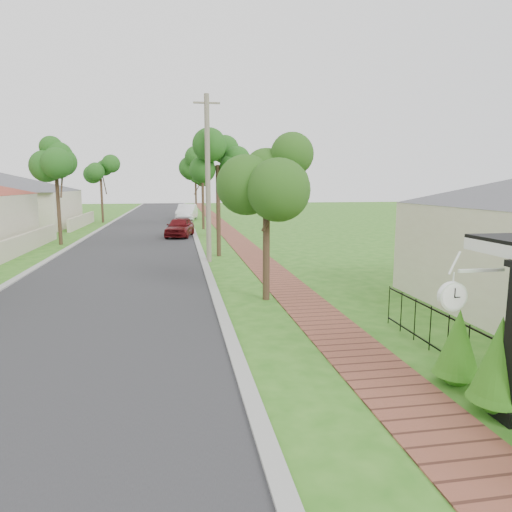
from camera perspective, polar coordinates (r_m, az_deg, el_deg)
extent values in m
plane|color=#2C6B19|center=(7.76, -5.22, -18.97)|extent=(160.00, 160.00, 0.00)
cube|color=#28282B|center=(27.20, -14.91, 1.05)|extent=(7.00, 120.00, 0.02)
cube|color=#9E9E99|center=(27.10, -7.20, 1.26)|extent=(0.30, 120.00, 0.10)
cube|color=#9E9E99|center=(27.77, -22.42, 0.83)|extent=(0.30, 120.00, 0.10)
cube|color=brown|center=(27.34, -1.75, 1.39)|extent=(1.50, 120.00, 0.03)
cube|color=black|center=(8.48, 29.40, -16.72)|extent=(0.48, 0.48, 0.24)
cube|color=black|center=(9.11, 27.56, -9.19)|extent=(0.03, 8.00, 0.03)
cube|color=black|center=(9.38, 27.20, -13.85)|extent=(0.03, 8.00, 0.03)
cylinder|color=black|center=(9.25, 27.36, -11.84)|extent=(0.02, 0.02, 1.00)
cylinder|color=black|center=(9.76, 24.98, -10.61)|extent=(0.02, 0.02, 1.00)
cylinder|color=black|center=(10.28, 22.85, -9.48)|extent=(0.02, 0.02, 1.00)
cylinder|color=black|center=(10.82, 20.95, -8.45)|extent=(0.02, 0.02, 1.00)
cylinder|color=black|center=(11.37, 19.24, -7.51)|extent=(0.02, 0.02, 1.00)
cylinder|color=black|center=(11.93, 17.69, -6.65)|extent=(0.02, 0.02, 1.00)
cylinder|color=black|center=(12.50, 16.29, -5.87)|extent=(0.02, 0.02, 1.00)
cylinder|color=#382619|center=(22.96, -4.73, 5.61)|extent=(0.22, 0.22, 4.55)
sphere|color=#194A13|center=(22.94, -4.81, 11.62)|extent=(1.70, 1.70, 1.70)
cylinder|color=#382619|center=(36.91, -6.65, 7.14)|extent=(0.22, 0.22, 4.90)
sphere|color=#194A13|center=(36.91, -6.73, 11.16)|extent=(1.70, 1.70, 1.70)
cylinder|color=#382619|center=(50.90, -7.51, 7.24)|extent=(0.22, 0.22, 4.20)
sphere|color=#194A13|center=(50.88, -7.57, 9.74)|extent=(1.70, 1.70, 1.70)
cylinder|color=#382619|center=(29.70, -23.48, 6.01)|extent=(0.22, 0.22, 4.90)
sphere|color=#194A13|center=(29.71, -23.80, 11.00)|extent=(1.70, 1.70, 1.70)
cylinder|color=#382619|center=(45.40, -18.71, 6.85)|extent=(0.22, 0.22, 4.55)
sphere|color=#194A13|center=(45.39, -18.87, 9.89)|extent=(1.70, 1.70, 1.70)
sphere|color=#155F13|center=(8.51, 27.87, -14.86)|extent=(0.70, 0.70, 0.70)
cone|color=#155F13|center=(8.28, 28.20, -10.85)|extent=(0.80, 0.80, 1.26)
sphere|color=#155F13|center=(9.32, 23.76, -12.73)|extent=(0.65, 0.65, 0.65)
cone|color=#155F13|center=(9.14, 23.98, -9.47)|extent=(0.74, 0.74, 1.11)
cube|color=#BFB299|center=(28.21, -26.35, 1.72)|extent=(0.25, 10.00, 1.00)
cube|color=beige|center=(43.39, -29.35, 5.07)|extent=(11.00, 10.00, 3.00)
cube|color=#BFB299|center=(41.75, -20.93, 4.14)|extent=(0.25, 10.00, 1.00)
imported|color=#580D10|center=(31.87, -9.50, 3.58)|extent=(2.32, 4.18, 1.34)
imported|color=white|center=(46.49, -8.62, 5.43)|extent=(2.36, 4.98, 1.58)
cylinder|color=#382619|center=(14.20, 1.30, 2.03)|extent=(0.22, 0.22, 3.81)
sphere|color=#2B5819|center=(14.10, 1.33, 10.19)|extent=(1.90, 1.90, 1.90)
cylinder|color=gray|center=(21.29, -6.04, 9.43)|extent=(0.24, 0.24, 7.60)
cube|color=gray|center=(21.58, -6.19, 18.50)|extent=(1.20, 0.08, 0.08)
cube|color=white|center=(7.86, 26.34, -1.62)|extent=(0.77, 0.05, 0.05)
cylinder|color=white|center=(7.63, 23.43, -3.06)|extent=(0.02, 0.02, 0.33)
cylinder|color=white|center=(7.68, 23.33, -4.66)|extent=(0.46, 0.10, 0.46)
cylinder|color=white|center=(7.63, 23.55, -4.75)|extent=(0.39, 0.01, 0.39)
cylinder|color=white|center=(7.72, 23.10, -4.56)|extent=(0.39, 0.01, 0.39)
cube|color=black|center=(7.61, 23.62, -4.24)|extent=(0.01, 0.01, 0.15)
cube|color=black|center=(7.65, 23.86, -4.74)|extent=(0.10, 0.01, 0.02)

